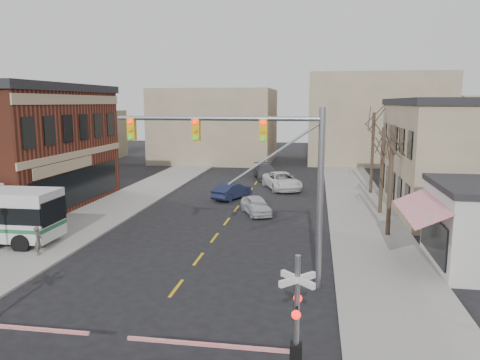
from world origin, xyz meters
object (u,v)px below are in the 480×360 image
Objects in this scene: car_b at (232,191)px; pedestrian_near at (38,241)px; car_d at (266,172)px; rr_crossing_east at (282,323)px; car_a at (256,205)px; traffic_signal_mast at (261,160)px; pedestrian_far at (44,223)px; car_c at (282,181)px.

car_b is 18.33m from pedestrian_near.
pedestrian_near is at bearing -123.16° from car_d.
rr_crossing_east is 3.58× the size of pedestrian_near.
pedestrian_near reaches higher than car_b.
pedestrian_near is at bearing 89.36° from car_b.
car_d is at bearing 69.79° from car_a.
traffic_signal_mast is 30.22m from car_d.
car_a is (-3.41, 21.02, -1.29)m from rr_crossing_east.
traffic_signal_mast is at bearing -120.55° from pedestrian_near.
pedestrian_near is 1.06× the size of pedestrian_far.
pedestrian_near is (-10.27, -11.52, 0.23)m from car_a.
car_d is 29.31m from pedestrian_near.
rr_crossing_east is 20.47m from pedestrian_far.
traffic_signal_mast is 5.92× the size of pedestrian_near.
traffic_signal_mast reaches higher than car_a.
car_b reaches higher than car_a.
traffic_signal_mast is at bearing 127.61° from car_b.
traffic_signal_mast is 2.20× the size of car_b.
car_d is (-4.47, 37.32, -1.19)m from rr_crossing_east.
car_b is 16.10m from pedestrian_far.
pedestrian_far is at bearing 158.58° from traffic_signal_mast.
car_a is 14.51m from pedestrian_far.
car_a is 2.53× the size of pedestrian_near.
car_c is at bearing 91.80° from traffic_signal_mast.
traffic_signal_mast is at bearing -42.72° from pedestrian_far.
pedestrian_far is (-13.35, -18.24, 0.06)m from car_c.
pedestrian_near reaches higher than pedestrian_far.
car_c is at bearing -49.40° from pedestrian_near.
car_a is 16.33m from car_d.
car_c is at bearing 32.50° from pedestrian_far.
rr_crossing_east is (1.52, -7.65, -3.73)m from traffic_signal_mast.
rr_crossing_east is at bearing -106.54° from car_c.
car_a is at bearing 98.05° from traffic_signal_mast.
car_c is (1.14, 10.40, 0.13)m from car_a.
pedestrian_far is at bearing -129.62° from car_d.
traffic_signal_mast is 6.25× the size of pedestrian_far.
car_d is 3.64× the size of pedestrian_far.
pedestrian_far is (-14.10, 5.53, -4.84)m from traffic_signal_mast.
pedestrian_far is (-15.62, 13.18, -1.11)m from rr_crossing_east.
traffic_signal_mast reaches higher than car_d.
traffic_signal_mast is 1.72× the size of car_d.
car_d is (-2.20, 5.90, -0.02)m from car_c.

